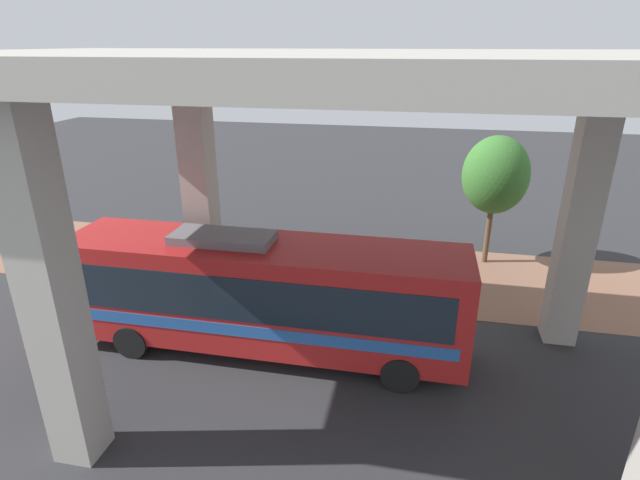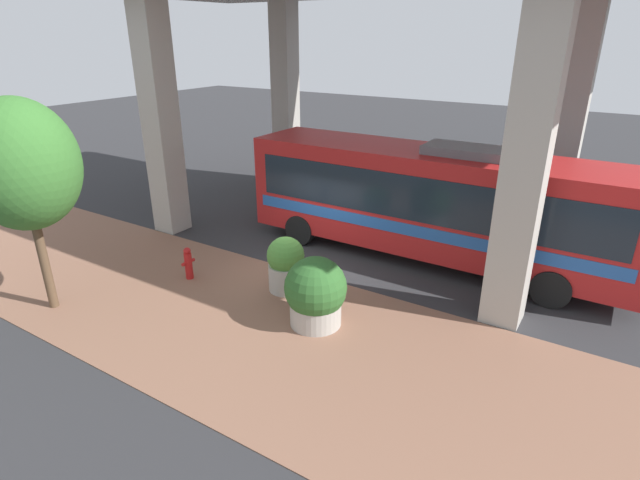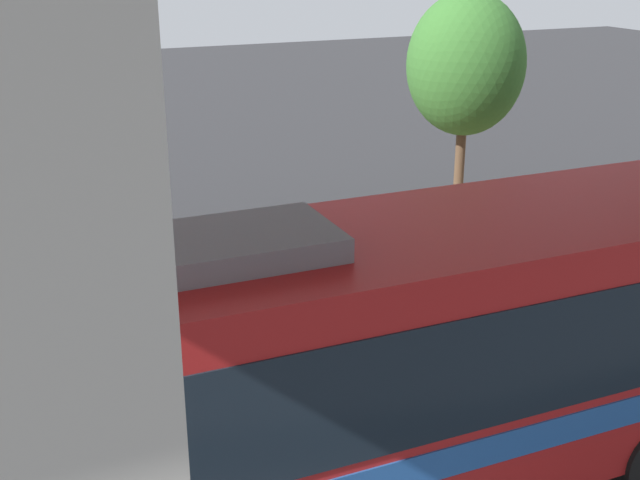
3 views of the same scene
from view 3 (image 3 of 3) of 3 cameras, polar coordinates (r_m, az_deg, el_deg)
The scene contains 7 objects.
ground_plane at distance 12.83m, azimuth 5.99°, elevation -8.35°, with size 80.00×80.00×0.00m, color #2D2D30.
sidewalk_strip at distance 15.23m, azimuth 0.52°, elevation -3.34°, with size 6.00×40.00×0.02m.
bus at distance 8.50m, azimuth -1.29°, elevation -9.27°, with size 2.57×11.32×3.58m.
fire_hydrant at distance 15.29m, azimuth 10.00°, elevation -1.64°, with size 0.44×0.21×0.96m.
planter_front at distance 13.50m, azimuth -5.71°, elevation -2.86°, with size 1.48×1.48×1.72m.
planter_middle at distance 13.18m, azimuth 2.32°, elevation -3.69°, with size 1.00×1.00×1.53m.
street_tree_near at distance 17.82m, azimuth 10.32°, elevation 12.14°, with size 2.54×2.54×5.22m.
Camera 3 is at (9.74, -5.64, 6.16)m, focal length 45.00 mm.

